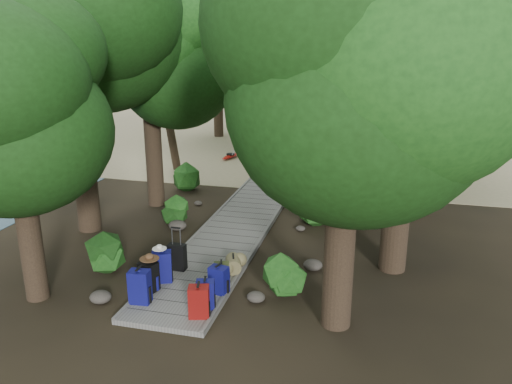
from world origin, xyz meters
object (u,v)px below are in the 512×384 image
(backpack_left_c, at_px, (162,265))
(backpack_right_b, at_px, (205,293))
(backpack_left_a, at_px, (140,285))
(backpack_left_d, at_px, (175,254))
(lone_suitcase_on_sand, at_px, (294,163))
(backpack_right_d, at_px, (221,272))
(kayak, at_px, (231,155))
(duffel_right_khaki, at_px, (233,264))
(backpack_left_b, at_px, (149,275))
(suitcase_on_boardwalk, at_px, (177,257))
(sun_lounger, at_px, (371,158))
(backpack_right_c, at_px, (219,278))
(backpack_right_a, at_px, (199,300))

(backpack_left_c, bearing_deg, backpack_right_b, -54.48)
(backpack_left_a, distance_m, backpack_left_d, 1.96)
(lone_suitcase_on_sand, bearing_deg, backpack_right_d, -75.24)
(backpack_right_d, distance_m, kayak, 13.12)
(backpack_left_a, bearing_deg, backpack_left_d, 85.28)
(duffel_right_khaki, bearing_deg, kayak, 88.69)
(backpack_left_b, xyz_separation_m, duffel_right_khaki, (1.59, 1.41, -0.19))
(backpack_left_d, relative_size, duffel_right_khaki, 0.96)
(duffel_right_khaki, bearing_deg, backpack_left_a, -146.33)
(suitcase_on_boardwalk, bearing_deg, sun_lounger, 72.06)
(backpack_right_c, relative_size, backpack_right_d, 1.27)
(backpack_left_c, relative_size, lone_suitcase_on_sand, 1.37)
(suitcase_on_boardwalk, relative_size, sun_lounger, 0.38)
(backpack_left_d, xyz_separation_m, duffel_right_khaki, (1.55, 0.01, -0.08))
(backpack_left_d, relative_size, backpack_right_d, 1.00)
(backpack_right_c, relative_size, sun_lounger, 0.40)
(backpack_left_c, relative_size, kayak, 0.28)
(backpack_left_d, bearing_deg, backpack_right_d, -11.44)
(backpack_left_a, relative_size, backpack_left_d, 1.52)
(backpack_right_d, distance_m, sun_lounger, 13.47)
(backpack_left_a, bearing_deg, backpack_left_c, 81.74)
(backpack_left_b, relative_size, backpack_left_d, 1.38)
(backpack_right_c, relative_size, lone_suitcase_on_sand, 1.15)
(backpack_right_c, xyz_separation_m, kayak, (-3.70, 13.09, -0.30))
(backpack_right_b, xyz_separation_m, sun_lounger, (3.05, 14.29, -0.17))
(backpack_right_c, bearing_deg, backpack_left_d, 155.92)
(kayak, relative_size, sun_lounger, 1.72)
(suitcase_on_boardwalk, height_order, sun_lounger, suitcase_on_boardwalk)
(backpack_left_b, distance_m, backpack_left_c, 0.49)
(backpack_right_d, bearing_deg, backpack_right_c, -95.82)
(backpack_right_a, xyz_separation_m, kayak, (-3.62, 14.16, -0.32))
(kayak, bearing_deg, backpack_right_d, -60.97)
(backpack_left_c, xyz_separation_m, backpack_right_c, (1.47, -0.21, -0.07))
(backpack_left_b, height_order, duffel_right_khaki, backpack_left_b)
(backpack_right_b, height_order, sun_lounger, backpack_right_b)
(backpack_left_c, bearing_deg, duffel_right_khaki, 10.56)
(backpack_left_a, distance_m, suitcase_on_boardwalk, 1.72)
(backpack_left_a, height_order, backpack_right_a, backpack_left_a)
(backpack_left_c, xyz_separation_m, backpack_right_b, (1.40, -0.91, -0.07))
(backpack_left_c, xyz_separation_m, backpack_left_d, (-0.07, 0.92, -0.14))
(backpack_right_a, height_order, backpack_right_d, backpack_right_a)
(backpack_right_d, relative_size, lone_suitcase_on_sand, 0.91)
(duffel_right_khaki, height_order, suitcase_on_boardwalk, suitcase_on_boardwalk)
(backpack_right_d, distance_m, duffel_right_khaki, 0.67)
(backpack_right_d, xyz_separation_m, duffel_right_khaki, (0.10, 0.66, -0.09))
(lone_suitcase_on_sand, distance_m, sun_lounger, 3.83)
(backpack_right_a, bearing_deg, backpack_right_b, 73.49)
(backpack_left_d, relative_size, kayak, 0.18)
(backpack_left_d, bearing_deg, backpack_right_b, -38.38)
(backpack_left_c, bearing_deg, kayak, 78.22)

